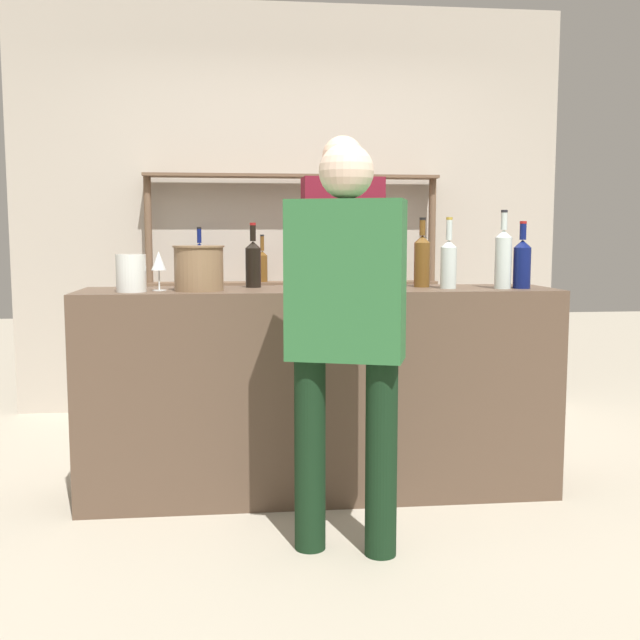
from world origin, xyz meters
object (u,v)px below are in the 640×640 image
Objects in this scene: counter_bottle_4 at (422,260)px; ice_bucket at (199,268)px; counter_bottle_3 at (522,262)px; counter_bottle_0 at (503,258)px; counter_bottle_1 at (449,262)px; wine_glass at (159,262)px; server_behind_counter at (342,265)px; cork_jar at (131,273)px; counter_bottle_2 at (253,263)px; customer_center at (346,319)px.

counter_bottle_4 reaches higher than ice_bucket.
counter_bottle_3 is at bearing -0.75° from ice_bucket.
counter_bottle_4 is (-0.35, 0.16, -0.01)m from counter_bottle_0.
wine_glass is (-1.33, 0.01, 0.01)m from counter_bottle_1.
counter_bottle_3 is 0.18× the size of server_behind_counter.
cork_jar is (-1.70, -0.02, -0.06)m from counter_bottle_0.
wine_glass is at bearing 178.73° from counter_bottle_3.
counter_bottle_3 reaches higher than ice_bucket.
counter_bottle_3 is (0.10, 0.01, -0.02)m from counter_bottle_0.
counter_bottle_2 is 0.81m from counter_bottle_4.
server_behind_counter is (0.96, 0.89, -0.05)m from wine_glass.
counter_bottle_1 is 0.35m from counter_bottle_3.
server_behind_counter is 1.56m from customer_center.
counter_bottle_2 is 0.17× the size of server_behind_counter.
ice_bucket is (-0.25, -0.19, -0.02)m from counter_bottle_2.
server_behind_counter is at bearing 49.32° from ice_bucket.
server_behind_counter reaches higher than counter_bottle_0.
server_behind_counter is at bearing 10.93° from customer_center.
server_behind_counter is at bearing 41.57° from cork_jar.
counter_bottle_0 is 0.10m from counter_bottle_3.
ice_bucket reaches higher than cork_jar.
counter_bottle_0 reaches higher than counter_bottle_4.
counter_bottle_2 is 0.98× the size of counter_bottle_3.
wine_glass is (-1.68, 0.04, 0.01)m from counter_bottle_3.
counter_bottle_1 is 0.15m from counter_bottle_4.
counter_bottle_0 is 0.20× the size of server_behind_counter.
counter_bottle_1 is at bearing 2.22° from cork_jar.
counter_bottle_3 is at bearing -5.26° from counter_bottle_1.
counter_bottle_1 is 1.08× the size of counter_bottle_2.
ice_bucket is at bearing 8.55° from cork_jar.
counter_bottle_1 is 1.06× the size of counter_bottle_3.
counter_bottle_1 is 0.21× the size of customer_center.
counter_bottle_0 is at bearing 31.35° from server_behind_counter.
counter_bottle_0 is 1.58m from wine_glass.
counter_bottle_1 is 1.16m from ice_bucket.
counter_bottle_4 is at bearing 130.53° from counter_bottle_1.
wine_glass is 0.10× the size of server_behind_counter.
counter_bottle_1 is 0.93m from counter_bottle_2.
server_behind_counter reaches higher than cork_jar.
cork_jar is (-0.54, -0.24, -0.04)m from counter_bottle_2.
customer_center is at bearing -143.77° from counter_bottle_0.
cork_jar is (-0.29, -0.04, -0.02)m from ice_bucket.
counter_bottle_2 reaches higher than wine_glass.
counter_bottle_2 is at bearing 169.17° from counter_bottle_0.
server_behind_counter is (0.78, 0.91, -0.02)m from ice_bucket.
customer_center reaches higher than wine_glass.
customer_center reaches higher than ice_bucket.
ice_bucket is at bearing -173.15° from counter_bottle_4.
wine_glass is 1.07× the size of cork_jar.
counter_bottle_0 is 0.38m from counter_bottle_4.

